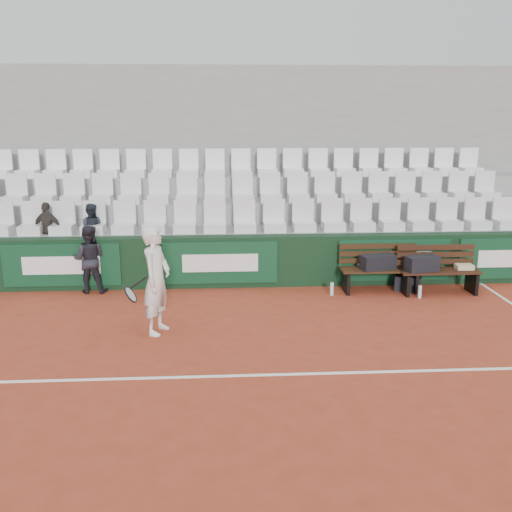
{
  "coord_description": "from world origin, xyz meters",
  "views": [
    {
      "loc": [
        -0.14,
        -6.79,
        3.31
      ],
      "look_at": [
        0.4,
        2.4,
        1.0
      ],
      "focal_mm": 40.0,
      "sensor_mm": 36.0,
      "label": 1
    }
  ],
  "objects_px": {
    "bench_right": "(438,281)",
    "water_bottle_near": "(332,289)",
    "ball_kid": "(89,259)",
    "sports_bag_ground": "(408,283)",
    "water_bottle_far": "(420,292)",
    "spectator_c": "(90,207)",
    "spectator_b": "(46,207)",
    "sports_bag_right": "(422,264)",
    "tennis_player": "(156,280)",
    "bench_left": "(380,280)",
    "sports_bag_left": "(378,262)"
  },
  "relations": [
    {
      "from": "water_bottle_near",
      "to": "spectator_c",
      "type": "distance_m",
      "value": 4.99
    },
    {
      "from": "sports_bag_right",
      "to": "bench_right",
      "type": "bearing_deg",
      "value": 4.91
    },
    {
      "from": "bench_left",
      "to": "tennis_player",
      "type": "relative_size",
      "value": 0.89
    },
    {
      "from": "bench_right",
      "to": "spectator_c",
      "type": "height_order",
      "value": "spectator_c"
    },
    {
      "from": "ball_kid",
      "to": "spectator_b",
      "type": "xyz_separation_m",
      "value": [
        -0.94,
        0.75,
        0.89
      ]
    },
    {
      "from": "bench_left",
      "to": "water_bottle_far",
      "type": "distance_m",
      "value": 0.78
    },
    {
      "from": "sports_bag_left",
      "to": "spectator_b",
      "type": "bearing_deg",
      "value": 170.43
    },
    {
      "from": "water_bottle_near",
      "to": "water_bottle_far",
      "type": "relative_size",
      "value": 1.01
    },
    {
      "from": "bench_left",
      "to": "water_bottle_near",
      "type": "xyz_separation_m",
      "value": [
        -0.95,
        -0.18,
        -0.1
      ]
    },
    {
      "from": "bench_right",
      "to": "sports_bag_ground",
      "type": "xyz_separation_m",
      "value": [
        -0.52,
        0.19,
        -0.08
      ]
    },
    {
      "from": "sports_bag_ground",
      "to": "ball_kid",
      "type": "height_order",
      "value": "ball_kid"
    },
    {
      "from": "bench_right",
      "to": "sports_bag_ground",
      "type": "bearing_deg",
      "value": 159.99
    },
    {
      "from": "sports_bag_left",
      "to": "ball_kid",
      "type": "distance_m",
      "value": 5.44
    },
    {
      "from": "sports_bag_ground",
      "to": "bench_left",
      "type": "bearing_deg",
      "value": -177.65
    },
    {
      "from": "ball_kid",
      "to": "water_bottle_near",
      "type": "bearing_deg",
      "value": 177.05
    },
    {
      "from": "sports_bag_left",
      "to": "tennis_player",
      "type": "bearing_deg",
      "value": -155.25
    },
    {
      "from": "water_bottle_near",
      "to": "bench_left",
      "type": "bearing_deg",
      "value": 10.95
    },
    {
      "from": "sports_bag_left",
      "to": "tennis_player",
      "type": "distance_m",
      "value": 4.34
    },
    {
      "from": "sports_bag_right",
      "to": "water_bottle_near",
      "type": "height_order",
      "value": "sports_bag_right"
    },
    {
      "from": "ball_kid",
      "to": "bench_right",
      "type": "bearing_deg",
      "value": 179.0
    },
    {
      "from": "tennis_player",
      "to": "spectator_c",
      "type": "height_order",
      "value": "spectator_c"
    },
    {
      "from": "bench_left",
      "to": "bench_right",
      "type": "distance_m",
      "value": 1.09
    },
    {
      "from": "bench_right",
      "to": "sports_bag_right",
      "type": "bearing_deg",
      "value": -175.09
    },
    {
      "from": "water_bottle_near",
      "to": "tennis_player",
      "type": "xyz_separation_m",
      "value": [
        -3.05,
        -1.68,
        0.72
      ]
    },
    {
      "from": "bench_right",
      "to": "water_bottle_near",
      "type": "relative_size",
      "value": 6.23
    },
    {
      "from": "water_bottle_far",
      "to": "spectator_b",
      "type": "xyz_separation_m",
      "value": [
        -7.07,
        1.47,
        1.42
      ]
    },
    {
      "from": "bench_left",
      "to": "ball_kid",
      "type": "relative_size",
      "value": 1.16
    },
    {
      "from": "ball_kid",
      "to": "tennis_player",
      "type": "bearing_deg",
      "value": 127.76
    },
    {
      "from": "tennis_player",
      "to": "ball_kid",
      "type": "bearing_deg",
      "value": 124.9
    },
    {
      "from": "ball_kid",
      "to": "spectator_b",
      "type": "distance_m",
      "value": 1.5
    },
    {
      "from": "sports_bag_ground",
      "to": "spectator_b",
      "type": "height_order",
      "value": "spectator_b"
    },
    {
      "from": "bench_right",
      "to": "sports_bag_right",
      "type": "height_order",
      "value": "sports_bag_right"
    },
    {
      "from": "sports_bag_left",
      "to": "spectator_c",
      "type": "relative_size",
      "value": 0.62
    },
    {
      "from": "sports_bag_left",
      "to": "sports_bag_ground",
      "type": "height_order",
      "value": "sports_bag_left"
    },
    {
      "from": "ball_kid",
      "to": "spectator_c",
      "type": "xyz_separation_m",
      "value": [
        -0.1,
        0.75,
        0.87
      ]
    },
    {
      "from": "sports_bag_right",
      "to": "tennis_player",
      "type": "distance_m",
      "value": 5.02
    },
    {
      "from": "bench_right",
      "to": "bench_left",
      "type": "bearing_deg",
      "value": 171.24
    },
    {
      "from": "bench_right",
      "to": "water_bottle_far",
      "type": "height_order",
      "value": "bench_right"
    },
    {
      "from": "bench_right",
      "to": "ball_kid",
      "type": "relative_size",
      "value": 1.16
    },
    {
      "from": "water_bottle_far",
      "to": "spectator_c",
      "type": "xyz_separation_m",
      "value": [
        -6.22,
        1.47,
        1.4
      ]
    },
    {
      "from": "sports_bag_ground",
      "to": "water_bottle_far",
      "type": "distance_m",
      "value": 0.48
    },
    {
      "from": "sports_bag_ground",
      "to": "water_bottle_near",
      "type": "height_order",
      "value": "sports_bag_ground"
    },
    {
      "from": "bench_right",
      "to": "sports_bag_ground",
      "type": "relative_size",
      "value": 3.13
    },
    {
      "from": "sports_bag_right",
      "to": "water_bottle_far",
      "type": "relative_size",
      "value": 2.52
    },
    {
      "from": "spectator_c",
      "to": "spectator_b",
      "type": "bearing_deg",
      "value": 1.43
    },
    {
      "from": "sports_bag_right",
      "to": "ball_kid",
      "type": "relative_size",
      "value": 0.46
    },
    {
      "from": "sports_bag_ground",
      "to": "tennis_player",
      "type": "xyz_separation_m",
      "value": [
        -4.56,
        -1.88,
        0.7
      ]
    },
    {
      "from": "water_bottle_far",
      "to": "water_bottle_near",
      "type": "bearing_deg",
      "value": 170.64
    },
    {
      "from": "bench_left",
      "to": "water_bottle_near",
      "type": "bearing_deg",
      "value": -169.05
    },
    {
      "from": "sports_bag_left",
      "to": "spectator_b",
      "type": "xyz_separation_m",
      "value": [
        -6.37,
        1.07,
        0.95
      ]
    }
  ]
}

